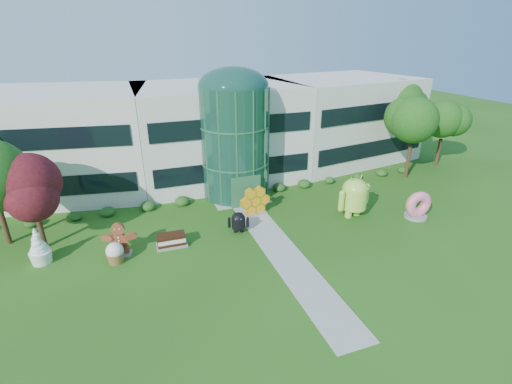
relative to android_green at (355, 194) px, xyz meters
name	(u,v)px	position (x,y,z in m)	size (l,w,h in m)	color
ground	(289,261)	(-7.72, -4.30, -1.92)	(140.00, 140.00, 0.00)	#215114
building	(218,131)	(-7.72, 13.70, 2.73)	(46.00, 15.00, 9.30)	beige
atrium	(235,143)	(-7.72, 7.70, 2.98)	(6.00, 6.00, 9.80)	#194738
walkway	(277,246)	(-7.72, -2.30, -1.90)	(2.40, 20.00, 0.04)	#9E9E93
tree_red	(36,209)	(-23.22, 3.20, 1.08)	(4.00, 4.00, 6.00)	#3F0C14
trees_backdrop	(232,148)	(-7.72, 8.70, 2.28)	(52.00, 8.00, 8.40)	#1A4F13
android_green	(355,194)	(0.00, 0.00, 0.00)	(3.38, 2.25, 3.83)	#A9DB46
android_black	(238,221)	(-9.70, 0.59, -0.96)	(1.68, 1.12, 1.90)	black
donut	(418,204)	(4.71, -2.04, -0.75)	(2.25, 1.08, 2.34)	#F45C7C
gingerbread	(119,239)	(-18.15, 0.36, -0.70)	(2.63, 1.01, 2.43)	maroon
ice_cream_sandwich	(171,240)	(-14.77, 0.27, -1.44)	(2.14, 1.07, 0.95)	black
honeycomb	(255,202)	(-7.48, 3.03, -0.82)	(2.79, 1.00, 2.19)	#FFA619
froyo	(38,246)	(-23.10, 1.13, -0.64)	(1.48, 1.48, 2.55)	white
cupcake	(115,253)	(-18.51, -0.51, -1.19)	(1.21, 1.21, 1.45)	white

